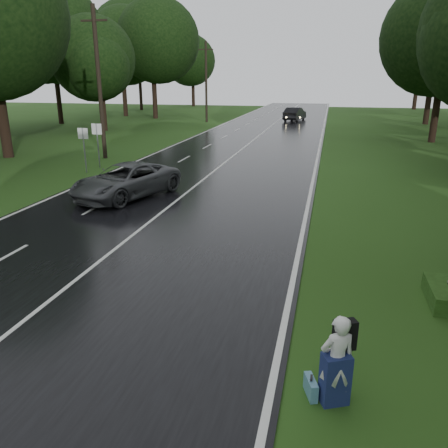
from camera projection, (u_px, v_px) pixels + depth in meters
The scene contains 16 objects.
ground at pixel (50, 302), 11.10m from camera, with size 160.00×160.00×0.00m, color #244915.
road at pixel (227, 161), 29.59m from camera, with size 12.00×140.00×0.04m, color black.
lane_center at pixel (227, 161), 29.58m from camera, with size 0.12×140.00×0.01m, color silver.
grey_car at pixel (126, 181), 20.48m from camera, with size 2.52×5.47×1.52m, color #4A4D4F.
far_car at pixel (295, 114), 56.55m from camera, with size 1.75×5.01×1.65m, color black.
hitchhiker at pixel (337, 363), 7.47m from camera, with size 0.72×0.70×1.67m.
suitcase at pixel (311, 387), 7.80m from camera, with size 0.14×0.47×0.33m, color teal.
utility_pole_mid at pixel (105, 158), 30.83m from camera, with size 1.80×0.28×9.69m, color black, non-canonical shape.
utility_pole_far at pixel (207, 122), 55.41m from camera, with size 1.80×0.28×9.37m, color black, non-canonical shape.
road_sign_a at pixel (87, 173), 26.08m from camera, with size 0.62×0.10×2.58m, color white, non-canonical shape.
road_sign_b at pixel (100, 168), 27.57m from camera, with size 0.64×0.10×2.67m, color white, non-canonical shape.
tree_left_d at pixel (9, 157), 31.17m from camera, with size 9.81×9.81×15.33m, color black, non-canonical shape.
tree_left_e at pixel (105, 130), 46.70m from camera, with size 7.53×7.53×11.77m, color black, non-canonical shape.
tree_left_f at pixel (156, 118), 60.26m from camera, with size 11.03×11.03×17.24m, color black, non-canonical shape.
tree_right_e at pixel (431, 142), 38.37m from camera, with size 9.33×9.33×14.58m, color black, non-canonical shape.
tree_right_f at pixel (425, 124), 52.88m from camera, with size 9.66×9.66×15.10m, color black, non-canonical shape.
Camera 1 is at (6.49, -8.68, 5.33)m, focal length 35.76 mm.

